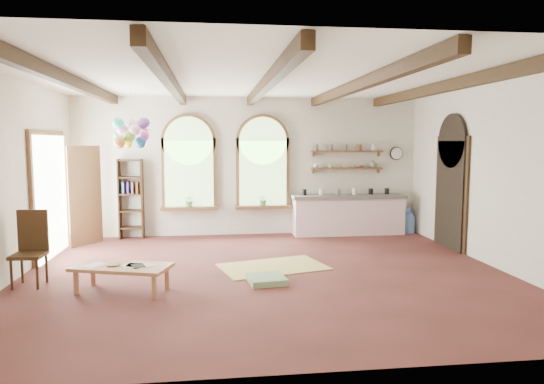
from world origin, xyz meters
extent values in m
plane|color=maroon|center=(0.00, 0.00, 0.00)|extent=(8.00, 8.00, 0.00)
cube|color=brown|center=(-1.40, 3.44, 1.45)|extent=(1.24, 0.08, 1.64)
cylinder|color=brown|center=(-1.40, 3.44, 2.20)|extent=(1.24, 0.08, 1.24)
cube|color=#84AD68|center=(-1.40, 3.40, 1.45)|extent=(1.10, 0.04, 1.50)
cube|color=brown|center=(-1.40, 3.35, 0.66)|extent=(1.30, 0.28, 0.08)
cube|color=brown|center=(0.30, 3.44, 1.45)|extent=(1.24, 0.08, 1.64)
cylinder|color=brown|center=(0.30, 3.44, 2.20)|extent=(1.24, 0.08, 1.24)
cube|color=#84AD68|center=(0.30, 3.40, 1.45)|extent=(1.10, 0.04, 1.50)
cube|color=brown|center=(0.30, 3.35, 0.66)|extent=(1.30, 0.28, 0.08)
cube|color=brown|center=(-3.95, 1.80, 1.15)|extent=(0.10, 1.90, 2.50)
cube|color=black|center=(3.95, 1.50, 1.10)|extent=(0.10, 1.30, 2.40)
cube|color=silver|center=(2.30, 3.20, 0.43)|extent=(2.60, 0.55, 0.86)
cube|color=slate|center=(2.30, 3.20, 0.90)|extent=(2.68, 0.62, 0.08)
cube|color=brown|center=(2.30, 3.38, 1.55)|extent=(1.70, 0.24, 0.04)
cube|color=brown|center=(2.30, 3.38, 1.95)|extent=(1.70, 0.24, 0.04)
cylinder|color=black|center=(3.55, 3.45, 1.90)|extent=(0.32, 0.04, 0.32)
cube|color=#372211|center=(-2.95, 3.32, 0.90)|extent=(0.03, 0.32, 1.80)
cube|color=#372211|center=(-2.45, 3.32, 0.90)|extent=(0.03, 0.32, 1.80)
cube|color=#B07D50|center=(-2.20, -0.70, 0.37)|extent=(1.51, 1.02, 0.05)
cube|color=#B07D50|center=(-2.84, -0.74, 0.17)|extent=(0.06, 0.06, 0.35)
cube|color=#B07D50|center=(-1.70, -1.10, 0.17)|extent=(0.06, 0.06, 0.35)
cube|color=#B07D50|center=(-2.70, -0.31, 0.17)|extent=(0.06, 0.06, 0.35)
cube|color=#B07D50|center=(-1.56, -0.67, 0.17)|extent=(0.06, 0.06, 0.35)
cube|color=#372211|center=(-3.65, -0.24, 0.48)|extent=(0.47, 0.47, 0.05)
cube|color=#372211|center=(-3.64, -0.03, 0.81)|extent=(0.46, 0.06, 0.67)
cube|color=tan|center=(0.16, 0.40, 0.01)|extent=(2.02, 1.54, 0.02)
cube|color=gray|center=(-0.05, -0.50, 0.05)|extent=(0.62, 0.62, 0.10)
cylinder|color=#5378B3|center=(3.75, 3.20, 0.24)|extent=(0.32, 0.32, 0.48)
sphere|color=#5378B3|center=(3.75, 3.20, 0.54)|extent=(0.17, 0.17, 0.17)
cylinder|color=#5378B3|center=(3.82, 3.20, 0.21)|extent=(0.28, 0.28, 0.42)
sphere|color=#5378B3|center=(3.82, 3.20, 0.46)|extent=(0.15, 0.15, 0.15)
cylinder|color=silver|center=(-2.40, 1.77, 2.78)|extent=(0.01, 0.01, 0.85)
sphere|color=#21578F|center=(-2.23, 1.76, 2.17)|extent=(0.23, 0.23, 0.23)
sphere|color=#E94DD6|center=(-2.18, 1.88, 2.29)|extent=(0.23, 0.23, 0.23)
sphere|color=orange|center=(-2.22, 2.03, 2.41)|extent=(0.23, 0.23, 0.23)
sphere|color=silver|center=(-2.39, 1.94, 2.53)|extent=(0.23, 0.23, 0.23)
sphere|color=yellow|center=(-2.51, 1.99, 2.17)|extent=(0.23, 0.23, 0.23)
sphere|color=teal|center=(-2.67, 1.94, 2.29)|extent=(0.23, 0.23, 0.23)
sphere|color=#F272CB|center=(-2.57, 1.78, 2.41)|extent=(0.23, 0.23, 0.23)
sphere|color=#38F1E7|center=(-2.62, 1.66, 2.53)|extent=(0.23, 0.23, 0.23)
sphere|color=orange|center=(-2.58, 1.50, 2.17)|extent=(0.23, 0.23, 0.23)
sphere|color=#93D94C|center=(-2.41, 1.60, 2.29)|extent=(0.23, 0.23, 0.23)
sphere|color=#FFBBDA|center=(-2.29, 1.55, 2.41)|extent=(0.23, 0.23, 0.23)
sphere|color=#7548A8|center=(-2.13, 1.59, 2.53)|extent=(0.23, 0.23, 0.23)
imported|color=olive|center=(-2.40, -0.69, 0.41)|extent=(0.19, 0.25, 0.02)
cube|color=black|center=(-1.96, -0.79, 0.40)|extent=(0.25, 0.29, 0.01)
imported|color=#598C4C|center=(-1.40, 3.32, 0.85)|extent=(0.27, 0.23, 0.30)
imported|color=#598C4C|center=(0.30, 3.32, 0.85)|extent=(0.27, 0.23, 0.30)
imported|color=white|center=(1.55, 3.38, 1.62)|extent=(0.12, 0.10, 0.10)
imported|color=beige|center=(1.90, 3.38, 1.62)|extent=(0.10, 0.10, 0.09)
imported|color=beige|center=(2.25, 3.38, 1.60)|extent=(0.22, 0.22, 0.05)
imported|color=#8C664C|center=(2.60, 3.38, 1.60)|extent=(0.20, 0.20, 0.06)
imported|color=slate|center=(2.95, 3.38, 1.67)|extent=(0.18, 0.18, 0.19)
camera|label=1|loc=(-0.88, -7.81, 2.19)|focal=32.00mm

